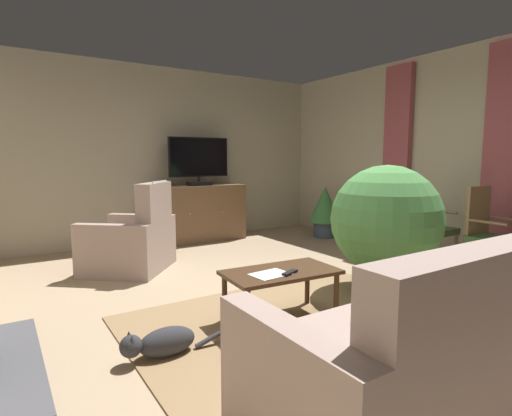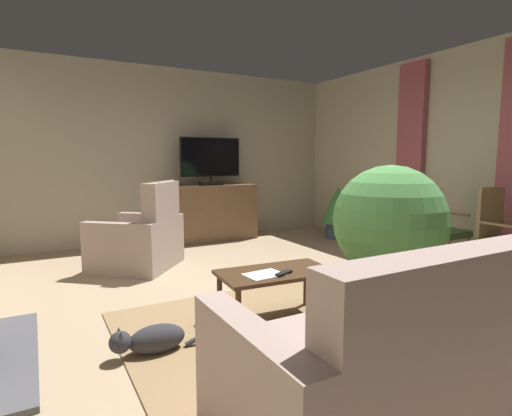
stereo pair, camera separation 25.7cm
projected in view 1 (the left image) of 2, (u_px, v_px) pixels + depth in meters
ground_plane at (283, 304)px, 3.76m from camera, size 6.45×7.31×0.04m
wall_back at (157, 156)px, 6.42m from camera, size 6.45×0.10×2.78m
wall_right_with_window at (468, 155)px, 5.19m from camera, size 0.10×7.31×2.78m
curtain_panel_near at (504, 143)px, 4.72m from camera, size 0.10×0.44×2.33m
curtain_panel_far at (397, 146)px, 5.97m from camera, size 0.10×0.44×2.33m
rug_central at (296, 320)px, 3.33m from camera, size 2.68×1.85×0.01m
tv_cabinet at (198, 214)px, 6.55m from camera, size 1.51×0.55×0.91m
television at (199, 160)px, 6.39m from camera, size 1.01×0.20×0.76m
coffee_table at (281, 277)px, 3.29m from camera, size 0.97×0.58×0.43m
tv_remote at (290, 273)px, 3.18m from camera, size 0.18×0.11×0.02m
folded_newspaper at (270, 274)px, 3.16m from camera, size 0.32×0.25×0.01m
sofa_floral at (445, 347)px, 2.17m from camera, size 2.17×0.92×0.96m
armchair_by_fireplace at (133, 243)px, 4.82m from camera, size 1.27×1.28×1.08m
side_chair_tucked_against_wall at (491, 233)px, 4.41m from camera, size 0.46×0.51×1.03m
side_chair_nearest_door at (428, 225)px, 5.05m from camera, size 0.43×0.47×0.96m
potted_plant_leafy_by_curtain at (325, 209)px, 6.84m from camera, size 0.53×0.53×0.87m
potted_plant_tall_palm_by_window at (386, 221)px, 3.98m from camera, size 1.09×1.09×1.28m
cat at (162, 342)px, 2.71m from camera, size 0.73×0.20×0.22m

